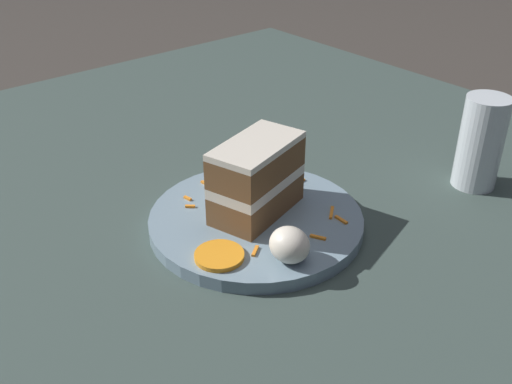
# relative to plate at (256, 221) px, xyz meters

# --- Properties ---
(ground_plane) EXTENTS (6.00, 6.00, 0.00)m
(ground_plane) POSITION_rel_plate_xyz_m (-0.02, 0.06, -0.04)
(ground_plane) COLOR #38332D
(ground_plane) RESTS_ON ground
(dining_table) EXTENTS (1.36, 1.16, 0.04)m
(dining_table) POSITION_rel_plate_xyz_m (-0.02, 0.06, -0.03)
(dining_table) COLOR #384742
(dining_table) RESTS_ON ground
(plate) EXTENTS (0.27, 0.27, 0.02)m
(plate) POSITION_rel_plate_xyz_m (0.00, 0.00, 0.00)
(plate) COLOR gray
(plate) RESTS_ON dining_table
(cake_slice) EXTENTS (0.10, 0.14, 0.10)m
(cake_slice) POSITION_rel_plate_xyz_m (-0.01, 0.01, 0.06)
(cake_slice) COLOR brown
(cake_slice) RESTS_ON plate
(cream_dollop) EXTENTS (0.05, 0.04, 0.04)m
(cream_dollop) POSITION_rel_plate_xyz_m (0.10, -0.03, 0.03)
(cream_dollop) COLOR silver
(cream_dollop) RESTS_ON plate
(orange_garnish) EXTENTS (0.06, 0.06, 0.01)m
(orange_garnish) POSITION_rel_plate_xyz_m (0.04, -0.09, 0.01)
(orange_garnish) COLOR orange
(orange_garnish) RESTS_ON plate
(carrot_shreds_scatter) EXTENTS (0.21, 0.17, 0.00)m
(carrot_shreds_scatter) POSITION_rel_plate_xyz_m (0.01, 0.03, 0.01)
(carrot_shreds_scatter) COLOR orange
(carrot_shreds_scatter) RESTS_ON plate
(drinking_glass) EXTENTS (0.06, 0.06, 0.13)m
(drinking_glass) POSITION_rel_plate_xyz_m (0.12, 0.31, 0.05)
(drinking_glass) COLOR silver
(drinking_glass) RESTS_ON dining_table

